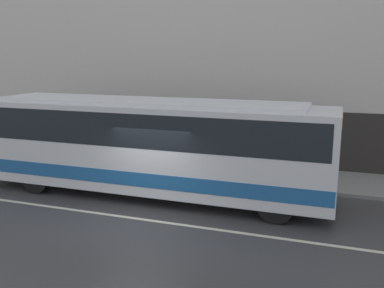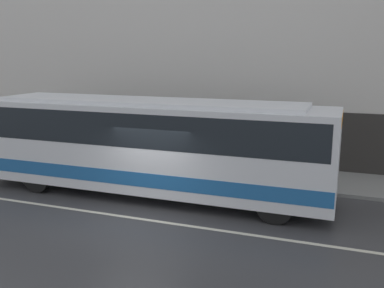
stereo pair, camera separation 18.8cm
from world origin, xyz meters
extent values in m
plane|color=#38383A|center=(0.00, 0.00, 0.00)|extent=(60.00, 60.00, 0.00)
cube|color=gray|center=(0.00, 5.50, 0.06)|extent=(60.00, 2.99, 0.13)
cube|color=silver|center=(0.00, 7.14, 4.93)|extent=(60.00, 0.30, 9.86)
cube|color=#2D2B28|center=(0.00, 6.98, 1.23)|extent=(60.00, 0.06, 2.47)
cube|color=beige|center=(0.00, 0.00, 0.00)|extent=(54.00, 0.14, 0.01)
cube|color=silver|center=(-0.76, 2.10, 1.73)|extent=(12.17, 2.48, 2.76)
cube|color=#1E5999|center=(-0.76, 2.10, 0.90)|extent=(12.10, 2.51, 0.45)
cube|color=black|center=(-0.76, 2.10, 2.40)|extent=(11.80, 2.50, 1.05)
cube|color=orange|center=(5.28, 2.10, 2.92)|extent=(0.12, 1.86, 0.28)
cube|color=silver|center=(-0.76, 2.10, 3.17)|extent=(10.34, 2.11, 0.12)
cylinder|color=black|center=(3.73, 1.02, 0.52)|extent=(1.04, 0.28, 1.04)
cylinder|color=black|center=(3.73, 3.18, 0.52)|extent=(1.04, 0.28, 1.04)
cylinder|color=black|center=(-4.44, 1.02, 0.52)|extent=(1.04, 0.28, 1.04)
cylinder|color=black|center=(-4.44, 3.18, 0.52)|extent=(1.04, 0.28, 1.04)
camera|label=1|loc=(5.27, -10.50, 4.68)|focal=40.00mm
camera|label=2|loc=(5.44, -10.43, 4.68)|focal=40.00mm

